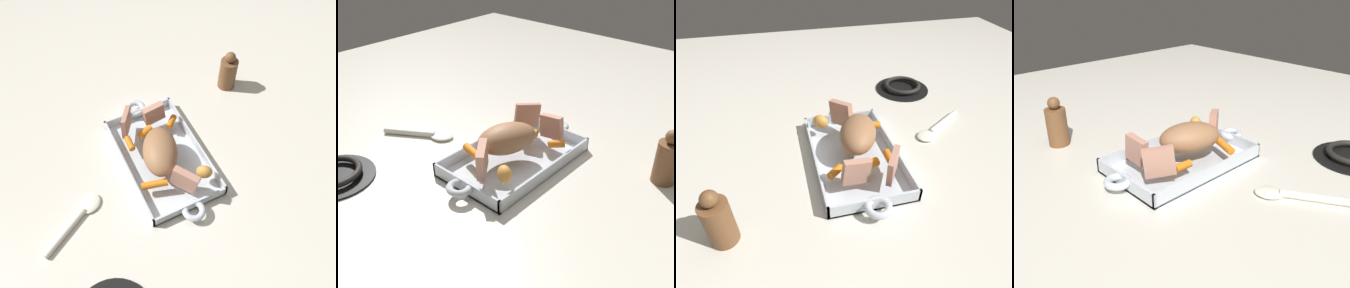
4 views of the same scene
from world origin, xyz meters
The scene contains 13 objects.
ground_plane centered at (0.00, 0.00, 0.00)m, with size 2.33×2.33×0.00m, color silver.
roasting_dish centered at (0.00, 0.00, 0.01)m, with size 0.44×0.22×0.04m.
pork_roast centered at (-0.02, 0.01, 0.07)m, with size 0.16×0.09×0.07m, color #9A6945.
roast_slice_thin centered at (0.12, 0.06, 0.07)m, with size 0.01×0.07×0.07m, color tan.
roast_slice_thick centered at (0.12, -0.03, 0.07)m, with size 0.02×0.06×0.06m, color tan.
roast_slice_outer centered at (-0.12, -0.01, 0.07)m, with size 0.02×0.07×0.07m, color tan.
baby_carrot_southeast centered at (-0.09, 0.06, 0.05)m, with size 0.02×0.02×0.07m, color orange.
baby_carrot_short centered at (0.08, -0.07, 0.05)m, with size 0.02×0.02×0.04m, color orange.
baby_carrot_center_left centered at (0.08, 0.02, 0.05)m, with size 0.02×0.02×0.04m, color orange.
baby_carrot_northwest centered at (0.06, 0.07, 0.05)m, with size 0.02×0.02×0.04m, color orange.
potato_golden_large centered at (-0.12, -0.07, 0.06)m, with size 0.04×0.03×0.04m, color gold.
serving_spoon centered at (-0.07, 0.28, 0.01)m, with size 0.14×0.19×0.02m.
pepper_mill centered at (0.17, -0.32, 0.06)m, with size 0.06×0.06×0.14m.
Camera 2 is at (-0.65, -0.55, 0.57)m, focal length 42.37 mm.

